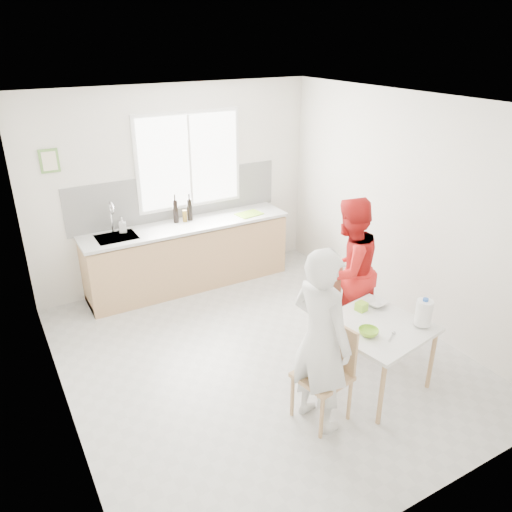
{
  "coord_description": "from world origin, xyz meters",
  "views": [
    {
      "loc": [
        -2.3,
        -3.98,
        3.28
      ],
      "look_at": [
        0.08,
        0.2,
        1.11
      ],
      "focal_mm": 35.0,
      "sensor_mm": 36.0,
      "label": 1
    }
  ],
  "objects_px": {
    "person_white": "(321,340)",
    "bowl_white": "(376,303)",
    "chair_far": "(336,302)",
    "bowl_green": "(368,332)",
    "dining_table": "(376,331)",
    "milk_jug": "(424,312)",
    "wine_bottle_b": "(190,210)",
    "wine_bottle_a": "(176,211)",
    "chair_left": "(328,369)",
    "person_red": "(348,271)"
  },
  "relations": [
    {
      "from": "chair_left",
      "to": "milk_jug",
      "type": "distance_m",
      "value": 1.09
    },
    {
      "from": "milk_jug",
      "to": "bowl_white",
      "type": "bearing_deg",
      "value": 92.61
    },
    {
      "from": "person_red",
      "to": "bowl_green",
      "type": "height_order",
      "value": "person_red"
    },
    {
      "from": "person_white",
      "to": "wine_bottle_a",
      "type": "height_order",
      "value": "person_white"
    },
    {
      "from": "wine_bottle_b",
      "to": "chair_left",
      "type": "bearing_deg",
      "value": -90.4
    },
    {
      "from": "dining_table",
      "to": "bowl_green",
      "type": "bearing_deg",
      "value": -155.82
    },
    {
      "from": "person_red",
      "to": "milk_jug",
      "type": "relative_size",
      "value": 6.11
    },
    {
      "from": "person_white",
      "to": "bowl_green",
      "type": "bearing_deg",
      "value": -94.77
    },
    {
      "from": "bowl_white",
      "to": "wine_bottle_a",
      "type": "xyz_separation_m",
      "value": [
        -1.1,
        2.76,
        0.36
      ]
    },
    {
      "from": "chair_left",
      "to": "wine_bottle_b",
      "type": "xyz_separation_m",
      "value": [
        0.02,
        3.17,
        0.56
      ]
    },
    {
      "from": "dining_table",
      "to": "wine_bottle_b",
      "type": "distance_m",
      "value": 3.15
    },
    {
      "from": "chair_left",
      "to": "milk_jug",
      "type": "height_order",
      "value": "milk_jug"
    },
    {
      "from": "dining_table",
      "to": "wine_bottle_b",
      "type": "bearing_deg",
      "value": 101.96
    },
    {
      "from": "chair_left",
      "to": "person_red",
      "type": "relative_size",
      "value": 0.55
    },
    {
      "from": "chair_far",
      "to": "person_white",
      "type": "bearing_deg",
      "value": -144.64
    },
    {
      "from": "chair_left",
      "to": "person_white",
      "type": "bearing_deg",
      "value": -90.0
    },
    {
      "from": "dining_table",
      "to": "wine_bottle_b",
      "type": "xyz_separation_m",
      "value": [
        -0.65,
        3.05,
        0.44
      ]
    },
    {
      "from": "chair_far",
      "to": "bowl_green",
      "type": "bearing_deg",
      "value": -122.44
    },
    {
      "from": "person_white",
      "to": "bowl_white",
      "type": "xyz_separation_m",
      "value": [
        1.04,
        0.44,
        -0.14
      ]
    },
    {
      "from": "chair_far",
      "to": "bowl_green",
      "type": "distance_m",
      "value": 1.06
    },
    {
      "from": "milk_jug",
      "to": "bowl_green",
      "type": "bearing_deg",
      "value": 156.24
    },
    {
      "from": "bowl_white",
      "to": "person_red",
      "type": "bearing_deg",
      "value": 84.03
    },
    {
      "from": "chair_far",
      "to": "wine_bottle_a",
      "type": "relative_size",
      "value": 2.69
    },
    {
      "from": "bowl_white",
      "to": "wine_bottle_a",
      "type": "distance_m",
      "value": 2.99
    },
    {
      "from": "person_white",
      "to": "chair_left",
      "type": "bearing_deg",
      "value": -90.0
    },
    {
      "from": "chair_left",
      "to": "wine_bottle_b",
      "type": "distance_m",
      "value": 3.22
    },
    {
      "from": "person_white",
      "to": "person_red",
      "type": "relative_size",
      "value": 1.02
    },
    {
      "from": "chair_far",
      "to": "person_red",
      "type": "height_order",
      "value": "person_red"
    },
    {
      "from": "person_white",
      "to": "wine_bottle_a",
      "type": "distance_m",
      "value": 3.21
    },
    {
      "from": "chair_left",
      "to": "bowl_white",
      "type": "xyz_separation_m",
      "value": [
        0.92,
        0.42,
        0.21
      ]
    },
    {
      "from": "dining_table",
      "to": "wine_bottle_b",
      "type": "height_order",
      "value": "wine_bottle_b"
    },
    {
      "from": "dining_table",
      "to": "chair_far",
      "type": "xyz_separation_m",
      "value": [
        0.2,
        0.86,
        -0.15
      ]
    },
    {
      "from": "bowl_white",
      "to": "wine_bottle_b",
      "type": "bearing_deg",
      "value": 108.06
    },
    {
      "from": "person_white",
      "to": "bowl_white",
      "type": "relative_size",
      "value": 7.93
    },
    {
      "from": "chair_left",
      "to": "person_white",
      "type": "distance_m",
      "value": 0.37
    },
    {
      "from": "chair_far",
      "to": "person_white",
      "type": "xyz_separation_m",
      "value": [
        -0.99,
        -1.0,
        0.39
      ]
    },
    {
      "from": "dining_table",
      "to": "person_white",
      "type": "relative_size",
      "value": 0.61
    },
    {
      "from": "person_white",
      "to": "person_red",
      "type": "height_order",
      "value": "person_white"
    },
    {
      "from": "chair_left",
      "to": "person_white",
      "type": "height_order",
      "value": "person_white"
    },
    {
      "from": "bowl_green",
      "to": "chair_left",
      "type": "bearing_deg",
      "value": -175.81
    },
    {
      "from": "person_white",
      "to": "bowl_green",
      "type": "relative_size",
      "value": 9.17
    },
    {
      "from": "person_red",
      "to": "dining_table",
      "type": "bearing_deg",
      "value": 59.74
    },
    {
      "from": "dining_table",
      "to": "milk_jug",
      "type": "distance_m",
      "value": 0.48
    },
    {
      "from": "wine_bottle_b",
      "to": "dining_table",
      "type": "bearing_deg",
      "value": -78.04
    },
    {
      "from": "chair_far",
      "to": "bowl_green",
      "type": "xyz_separation_m",
      "value": [
        -0.39,
        -0.95,
        0.25
      ]
    },
    {
      "from": "bowl_green",
      "to": "wine_bottle_b",
      "type": "bearing_deg",
      "value": 98.32
    },
    {
      "from": "chair_far",
      "to": "chair_left",
      "type": "bearing_deg",
      "value": -141.63
    },
    {
      "from": "dining_table",
      "to": "bowl_white",
      "type": "distance_m",
      "value": 0.4
    },
    {
      "from": "chair_left",
      "to": "chair_far",
      "type": "relative_size",
      "value": 1.08
    },
    {
      "from": "chair_far",
      "to": "bowl_white",
      "type": "xyz_separation_m",
      "value": [
        0.05,
        -0.57,
        0.25
      ]
    }
  ]
}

